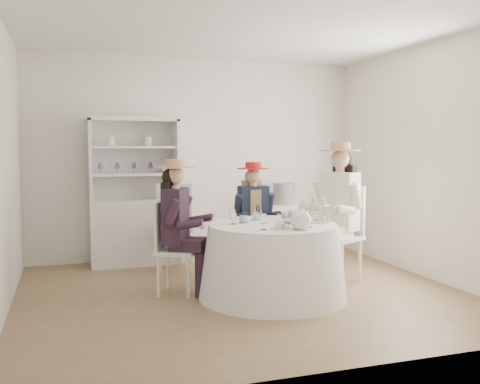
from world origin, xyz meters
name	(u,v)px	position (x,y,z in m)	size (l,w,h in m)	color
ground	(243,294)	(0.00, 0.00, 0.00)	(4.50, 4.50, 0.00)	brown
ceiling	(243,27)	(0.00, 0.00, 2.70)	(4.50, 4.50, 0.00)	white
wall_back	(197,159)	(0.00, 2.00, 1.35)	(4.50, 4.50, 0.00)	silver
wall_front	(338,173)	(0.00, -2.00, 1.35)	(4.50, 4.50, 0.00)	silver
wall_left	(2,166)	(-2.25, 0.00, 1.35)	(4.50, 4.50, 0.00)	silver
wall_right	(430,161)	(2.25, 0.00, 1.35)	(4.50, 4.50, 0.00)	silver
tea_table	(273,261)	(0.25, -0.19, 0.37)	(1.50, 1.50, 0.75)	white
hutch	(135,212)	(-0.88, 1.77, 0.67)	(1.15, 0.50, 1.89)	silver
side_table	(284,230)	(1.15, 1.67, 0.36)	(0.46, 0.46, 0.72)	silver
hatbox	(284,194)	(1.15, 1.67, 0.86)	(0.30, 0.30, 0.30)	black
guest_left	(178,219)	(-0.63, 0.22, 0.78)	(0.59, 0.54, 1.39)	silver
guest_mid	(254,211)	(0.39, 0.78, 0.76)	(0.48, 0.50, 1.34)	silver
guest_right	(338,204)	(1.17, 0.15, 0.88)	(0.66, 0.60, 1.57)	silver
spare_chair	(174,224)	(-0.47, 1.26, 0.58)	(0.52, 0.52, 1.08)	silver
teacup_a	(243,220)	(-0.01, -0.06, 0.78)	(0.09, 0.09, 0.07)	white
teacup_b	(256,217)	(0.17, 0.09, 0.78)	(0.08, 0.08, 0.07)	white
teacup_c	(291,217)	(0.51, -0.05, 0.78)	(0.09, 0.09, 0.07)	white
flower_bowl	(292,220)	(0.46, -0.19, 0.77)	(0.23, 0.23, 0.06)	white
flower_arrangement	(294,215)	(0.49, -0.18, 0.83)	(0.18, 0.17, 0.06)	pink
table_teapot	(301,220)	(0.37, -0.61, 0.83)	(0.28, 0.20, 0.21)	white
sandwich_plate	(282,228)	(0.21, -0.53, 0.76)	(0.24, 0.24, 0.05)	white
cupcake_stand	(319,213)	(0.75, -0.23, 0.84)	(0.27, 0.27, 0.25)	white
stemware_set	(273,216)	(0.25, -0.19, 0.82)	(0.84, 0.81, 0.15)	white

